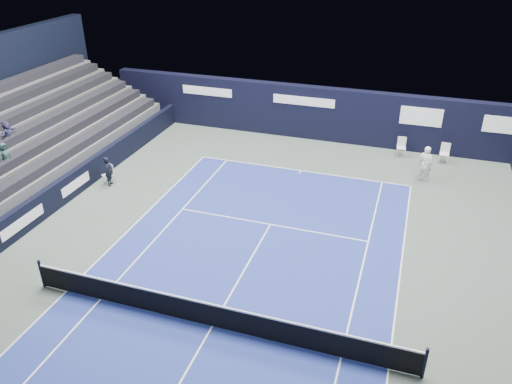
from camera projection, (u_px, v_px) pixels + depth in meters
The scene contains 12 objects.
ground at pixel (234, 288), 17.51m from camera, with size 48.00×48.00×0.00m, color #47554D.
court_surface at pixel (212, 326), 15.84m from camera, with size 10.97×23.77×0.01m, color navy.
folding_chair_back_a at pixel (402, 143), 27.16m from camera, with size 0.52×0.55×1.06m.
folding_chair_back_b at pixel (445, 152), 26.41m from camera, with size 0.50×0.49×1.07m.
line_judge_chair at pixel (109, 173), 24.26m from camera, with size 0.59×0.58×1.03m.
line_judge at pixel (108, 171), 24.04m from camera, with size 0.54×0.36×1.48m, color black.
court_markings at pixel (212, 326), 15.84m from camera, with size 11.03×23.83×0.00m.
tennis_net at pixel (212, 314), 15.60m from camera, with size 12.90×0.10×1.10m.
back_sponsor_wall at pixel (321, 114), 28.87m from camera, with size 26.00×0.63×3.10m.
side_barrier_left at pixel (72, 184), 23.16m from camera, with size 0.33×22.00×1.20m.
spectator_stand at pixel (15, 139), 24.41m from camera, with size 6.00×18.00×6.40m.
tennis_player at pixel (425, 163), 24.42m from camera, with size 0.76×0.92×1.81m.
Camera 1 is at (5.05, -10.85, 11.31)m, focal length 35.00 mm.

